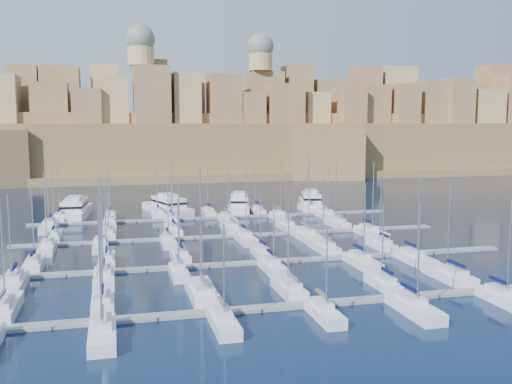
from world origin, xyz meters
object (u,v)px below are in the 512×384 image
object	(u,v)px
sailboat_0	(5,308)
motor_yacht_b	(168,206)
motor_yacht_d	(311,202)
sailboat_2	(202,292)
sailboat_4	(383,283)
motor_yacht_c	(239,204)
motor_yacht_a	(75,210)

from	to	relation	value
sailboat_0	motor_yacht_b	bearing A→B (deg)	70.19
motor_yacht_b	motor_yacht_d	size ratio (longest dim) A/B	1.09
sailboat_2	sailboat_4	size ratio (longest dim) A/B	1.47
sailboat_0	motor_yacht_d	size ratio (longest dim) A/B	0.78
motor_yacht_c	motor_yacht_d	xyz separation A→B (m)	(19.26, 0.14, -0.00)
motor_yacht_b	motor_yacht_c	distance (m)	17.91
motor_yacht_b	sailboat_2	bearing A→B (deg)	-91.73
motor_yacht_a	motor_yacht_c	world-z (taller)	same
sailboat_2	sailboat_4	bearing A→B (deg)	-3.59
motor_yacht_b	motor_yacht_a	bearing A→B (deg)	179.74
sailboat_0	sailboat_2	world-z (taller)	sailboat_2
sailboat_0	motor_yacht_c	world-z (taller)	sailboat_0
sailboat_2	motor_yacht_d	bearing A→B (deg)	60.57
sailboat_4	motor_yacht_b	distance (m)	75.32
sailboat_0	motor_yacht_c	size ratio (longest dim) A/B	0.79
motor_yacht_a	motor_yacht_d	size ratio (longest dim) A/B	1.09
sailboat_0	sailboat_4	xyz separation A→B (m)	(47.92, -1.07, -0.04)
sailboat_2	motor_yacht_c	bearing A→B (deg)	73.93
motor_yacht_a	sailboat_4	bearing A→B (deg)	-58.35
motor_yacht_b	motor_yacht_d	distance (m)	37.15
motor_yacht_a	motor_yacht_b	distance (m)	21.98
sailboat_4	motor_yacht_d	xyz separation A→B (m)	(14.74, 71.13, 1.01)
sailboat_2	motor_yacht_c	xyz separation A→B (m)	(20.00, 69.45, 0.94)
motor_yacht_c	motor_yacht_b	bearing A→B (deg)	177.06
motor_yacht_d	sailboat_0	bearing A→B (deg)	-131.81
sailboat_0	motor_yacht_a	bearing A→B (deg)	87.15
motor_yacht_d	motor_yacht_c	bearing A→B (deg)	-179.59
sailboat_4	motor_yacht_a	xyz separation A→B (m)	(-44.38, 72.01, 1.01)
motor_yacht_d	sailboat_4	bearing A→B (deg)	-101.71
motor_yacht_a	motor_yacht_b	bearing A→B (deg)	-0.26
motor_yacht_c	sailboat_4	bearing A→B (deg)	-86.36
motor_yacht_a	sailboat_2	bearing A→B (deg)	-74.26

